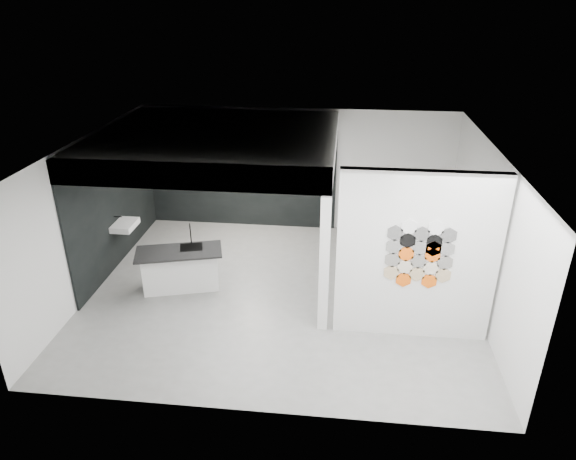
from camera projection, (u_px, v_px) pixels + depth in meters
The scene contains 17 objects.
floor at pixel (281, 292), 9.57m from camera, with size 7.00×6.00×0.01m, color slate.
partition_panel at pixel (416, 258), 7.85m from camera, with size 2.45×0.15×2.80m, color silver.
bay_clad_back at pixel (241, 178), 11.87m from camera, with size 4.40×0.04×2.35m, color black.
bay_clad_left at pixel (116, 206), 10.32m from camera, with size 0.04×4.00×2.35m, color black.
bulkhead at pixel (217, 142), 9.52m from camera, with size 4.40×4.00×0.40m, color silver.
corner_column at pixel (324, 265), 8.09m from camera, with size 0.16×0.16×2.35m, color silver.
fascia_beam at pixel (188, 176), 7.79m from camera, with size 4.40×0.16×0.40m, color silver.
wall_basin at pixel (125, 225), 10.25m from camera, with size 0.40×0.60×0.12m, color silver.
display_shelf at pixel (244, 174), 11.72m from camera, with size 3.00×0.15×0.04m, color black.
kitchen_island at pixel (181, 268), 9.54m from camera, with size 1.67×1.07×1.25m.
stockpot at pixel (197, 168), 11.78m from camera, with size 0.22×0.22×0.18m, color black.
kettle at pixel (296, 172), 11.56m from camera, with size 0.18×0.18×0.15m, color black.
glass_bowl at pixel (303, 173), 11.55m from camera, with size 0.13×0.13×0.09m, color gray.
glass_vase at pixel (303, 172), 11.54m from camera, with size 0.10×0.10×0.14m, color gray.
bottle_dark at pixel (223, 169), 11.72m from camera, with size 0.06×0.06×0.15m, color black.
utensil_cup at pixel (219, 170), 11.74m from camera, with size 0.09×0.09×0.11m, color black.
hex_tile_cluster at pixel (420, 254), 7.73m from camera, with size 1.04×0.02×1.16m.
Camera 1 is at (1.03, -8.10, 5.12)m, focal length 32.00 mm.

